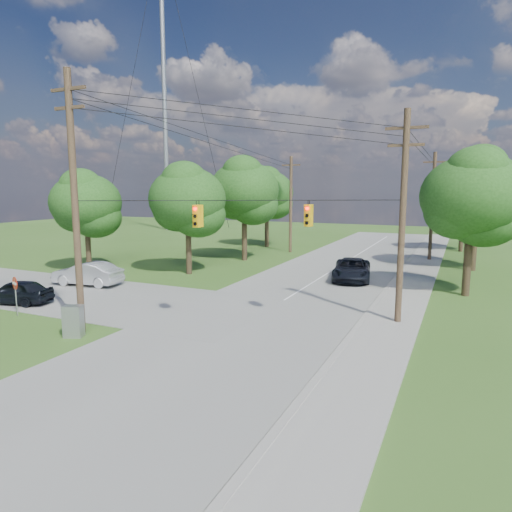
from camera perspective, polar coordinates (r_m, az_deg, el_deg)
The scene contains 22 objects.
ground at distance 20.32m, azimuth -12.36°, elevation -11.19°, with size 140.00×140.00×0.00m, color #33581D.
main_road at distance 23.40m, azimuth -0.92°, elevation -8.30°, with size 10.00×100.00×0.03m, color gray.
sidewalk_east at distance 21.51m, azimuth 15.68°, elevation -10.03°, with size 2.60×100.00×0.12m, color gray.
pole_sw at distance 22.53m, azimuth -21.72°, elevation 6.51°, with size 2.00×0.32×12.00m.
pole_ne at distance 23.41m, azimuth 17.85°, elevation 4.89°, with size 2.00×0.32×10.50m.
pole_north_e at distance 45.33m, azimuth 21.18°, elevation 5.88°, with size 2.00×0.32×10.00m.
pole_north_w at distance 48.20m, azimuth 4.36°, elevation 6.55°, with size 2.00×0.32×10.00m.
power_lines at distance 28.71m, azimuth 3.88°, elevation 13.25°, with size 13.93×29.62×4.93m.
traffic_signals at distance 21.68m, azimuth -0.28°, elevation 5.12°, with size 4.91×3.27×1.05m.
radio_mast at distance 76.80m, azimuth -11.42°, elevation 20.19°, with size 0.70×0.70×45.00m, color #95989A.
tree_w_near at distance 36.04m, azimuth -8.55°, elevation 7.07°, with size 6.00×6.00×8.40m.
tree_w_mid at distance 42.51m, azimuth -1.48°, elevation 8.26°, with size 6.40×6.40×9.22m.
tree_w_far at distance 52.45m, azimuth 1.38°, elevation 7.96°, with size 6.00×6.00×8.73m.
tree_e_near at distance 31.22m, azimuth 25.39°, elevation 6.74°, with size 6.20×6.20×8.81m.
tree_e_mid at distance 41.22m, azimuth 26.00°, elevation 7.86°, with size 6.60×6.60×9.64m.
tree_e_far at distance 53.22m, azimuth 24.57°, elevation 6.85°, with size 5.80×5.80×8.32m.
tree_cross_n at distance 39.15m, azimuth -20.50°, elevation 6.26°, with size 5.60×5.60×7.91m.
car_cross_dark at distance 30.27m, azimuth -27.77°, elevation -3.98°, with size 1.68×4.18×1.42m, color black.
car_cross_silver at distance 33.92m, azimuth -20.32°, elevation -2.08°, with size 1.73×4.95×1.63m, color #B9BCC1.
car_main_north at distance 34.41m, azimuth 11.89°, elevation -1.64°, with size 2.61×5.66×1.57m, color black.
control_cabinet at distance 22.67m, azimuth -21.87°, elevation -7.58°, with size 0.81×0.59×1.47m, color #95989A.
do_not_enter_sign at distance 27.40m, azimuth -27.89°, elevation -3.46°, with size 0.68×0.27×2.12m.
Camera 1 is at (11.63, -15.21, 6.80)m, focal length 32.00 mm.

